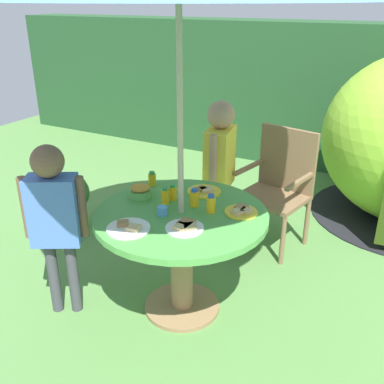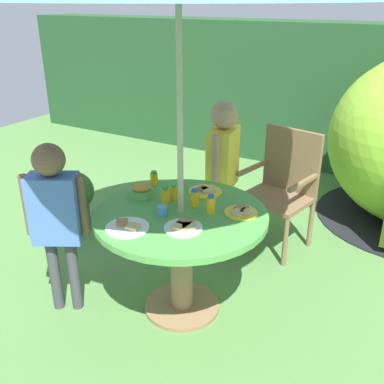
% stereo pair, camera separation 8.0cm
% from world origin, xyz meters
% --- Properties ---
extents(ground_plane, '(10.00, 10.00, 0.02)m').
position_xyz_m(ground_plane, '(0.00, 0.00, -0.01)').
color(ground_plane, '#548442').
extents(hedge_backdrop, '(9.00, 0.70, 1.73)m').
position_xyz_m(hedge_backdrop, '(0.00, 3.43, 0.86)').
color(hedge_backdrop, '#234C28').
rests_on(hedge_backdrop, ground_plane).
extents(garden_table, '(1.11, 1.11, 0.75)m').
position_xyz_m(garden_table, '(0.00, 0.00, 0.57)').
color(garden_table, '#93704C').
rests_on(garden_table, ground_plane).
extents(wooden_chair, '(0.60, 0.55, 1.00)m').
position_xyz_m(wooden_chair, '(0.26, 1.21, 0.56)').
color(wooden_chair, brown).
rests_on(wooden_chair, ground_plane).
extents(potted_plant, '(0.36, 0.36, 0.55)m').
position_xyz_m(potted_plant, '(-1.45, 0.50, 0.32)').
color(potted_plant, '#595960').
rests_on(potted_plant, ground_plane).
extents(child_in_yellow_shirt, '(0.23, 0.43, 1.27)m').
position_xyz_m(child_in_yellow_shirt, '(-0.14, 0.87, 0.81)').
color(child_in_yellow_shirt, navy).
rests_on(child_in_yellow_shirt, ground_plane).
extents(child_in_blue_shirt, '(0.36, 0.30, 1.20)m').
position_xyz_m(child_in_blue_shirt, '(-0.70, -0.39, 0.76)').
color(child_in_blue_shirt, '#3F3F47').
rests_on(child_in_blue_shirt, ground_plane).
extents(snack_bowl, '(0.16, 0.16, 0.09)m').
position_xyz_m(snack_bowl, '(-0.36, 0.08, 0.79)').
color(snack_bowl, '#66B259').
rests_on(snack_bowl, garden_table).
extents(plate_back_edge, '(0.23, 0.23, 0.03)m').
position_xyz_m(plate_back_edge, '(0.13, -0.17, 0.76)').
color(plate_back_edge, white).
rests_on(plate_back_edge, garden_table).
extents(plate_far_right, '(0.26, 0.26, 0.03)m').
position_xyz_m(plate_far_right, '(-0.16, -0.34, 0.75)').
color(plate_far_right, white).
rests_on(plate_far_right, garden_table).
extents(plate_mid_left, '(0.24, 0.24, 0.03)m').
position_xyz_m(plate_mid_left, '(-0.01, 0.35, 0.76)').
color(plate_mid_left, yellow).
rests_on(plate_mid_left, garden_table).
extents(plate_center_back, '(0.21, 0.21, 0.03)m').
position_xyz_m(plate_center_back, '(0.34, 0.18, 0.76)').
color(plate_center_back, yellow).
rests_on(plate_center_back, garden_table).
extents(juice_bottle_near_left, '(0.06, 0.06, 0.12)m').
position_xyz_m(juice_bottle_near_left, '(0.03, 0.13, 0.80)').
color(juice_bottle_near_left, yellow).
rests_on(juice_bottle_near_left, garden_table).
extents(juice_bottle_near_right, '(0.05, 0.05, 0.11)m').
position_xyz_m(juice_bottle_near_right, '(-0.16, 0.07, 0.80)').
color(juice_bottle_near_right, yellow).
rests_on(juice_bottle_near_right, garden_table).
extents(juice_bottle_far_left, '(0.06, 0.06, 0.12)m').
position_xyz_m(juice_bottle_far_left, '(0.16, 0.09, 0.80)').
color(juice_bottle_far_left, yellow).
rests_on(juice_bottle_far_left, garden_table).
extents(juice_bottle_center_front, '(0.06, 0.06, 0.10)m').
position_xyz_m(juice_bottle_center_front, '(-0.40, 0.29, 0.79)').
color(juice_bottle_center_front, yellow).
rests_on(juice_bottle_center_front, garden_table).
extents(juice_bottle_mid_right, '(0.05, 0.05, 0.11)m').
position_xyz_m(juice_bottle_mid_right, '(-0.14, 0.14, 0.80)').
color(juice_bottle_mid_right, yellow).
rests_on(juice_bottle_mid_right, garden_table).
extents(cup_near, '(0.06, 0.06, 0.06)m').
position_xyz_m(cup_near, '(-0.09, -0.08, 0.77)').
color(cup_near, '#4C99D8').
rests_on(cup_near, garden_table).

